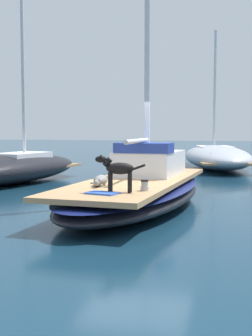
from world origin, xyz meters
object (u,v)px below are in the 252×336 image
(deck_towel, at_px, (102,193))
(moored_boat_far_astern, at_px, (217,156))
(dog_grey, at_px, (100,181))
(deck_winch, at_px, (145,186))
(dog_black, at_px, (118,170))
(sailboat_main, at_px, (136,193))
(moored_boat_port_side, at_px, (12,168))
(coiled_rope, at_px, (98,182))

(deck_towel, bearing_deg, moored_boat_far_astern, 84.53)
(dog_grey, height_order, deck_winch, dog_grey)
(dog_grey, relative_size, deck_winch, 4.54)
(dog_black, bearing_deg, deck_winch, 38.56)
(dog_black, height_order, moored_boat_far_astern, moored_boat_far_astern)
(dog_grey, bearing_deg, sailboat_main, 70.93)
(deck_winch, bearing_deg, dog_black, -141.44)
(dog_black, relative_size, moored_boat_port_side, 0.13)
(moored_boat_far_astern, bearing_deg, deck_winch, -92.90)
(moored_boat_port_side, bearing_deg, dog_black, -48.30)
(dog_grey, xyz_separation_m, moored_boat_far_astern, (1.71, 12.64, -0.21))
(sailboat_main, height_order, moored_boat_port_side, moored_boat_port_side)
(dog_black, relative_size, dog_grey, 0.98)
(sailboat_main, xyz_separation_m, dog_black, (0.14, -2.22, 0.75))
(sailboat_main, relative_size, moored_boat_far_astern, 0.89)
(moored_boat_port_side, bearing_deg, moored_boat_far_astern, 50.05)
(sailboat_main, distance_m, dog_grey, 1.48)
(sailboat_main, distance_m, coiled_rope, 1.19)
(dog_grey, bearing_deg, coiled_rope, 114.08)
(coiled_rope, height_order, moored_boat_far_astern, moored_boat_far_astern)
(coiled_rope, xyz_separation_m, deck_towel, (0.56, -1.54, -0.01))
(deck_towel, bearing_deg, sailboat_main, 88.35)
(dog_grey, xyz_separation_m, deck_winch, (1.04, -0.53, -0.01))
(dog_grey, height_order, deck_towel, dog_grey)
(deck_winch, xyz_separation_m, moored_boat_far_astern, (0.67, 13.18, -0.20))
(dog_black, bearing_deg, coiled_rope, 121.52)
(deck_winch, relative_size, moored_boat_far_astern, 0.03)
(dog_grey, distance_m, moored_boat_port_side, 6.87)
(dog_black, relative_size, deck_towel, 1.67)
(sailboat_main, distance_m, deck_winch, 2.00)
(coiled_rope, distance_m, moored_boat_far_astern, 12.40)
(deck_towel, height_order, moored_boat_port_side, moored_boat_port_side)
(dog_black, distance_m, moored_boat_port_side, 7.94)
(dog_grey, bearing_deg, deck_towel, -71.22)
(dog_grey, height_order, moored_boat_port_side, moored_boat_port_side)
(deck_towel, distance_m, moored_boat_port_side, 7.99)
(dog_black, xyz_separation_m, dog_grey, (-0.61, 0.88, -0.32))
(deck_towel, height_order, moored_boat_far_astern, moored_boat_far_astern)
(coiled_rope, height_order, deck_towel, coiled_rope)
(dog_grey, bearing_deg, dog_black, -55.53)
(dog_black, distance_m, deck_towel, 0.53)
(moored_boat_far_astern, bearing_deg, sailboat_main, -96.31)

